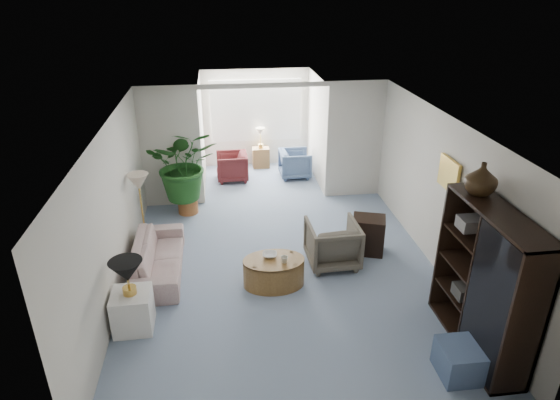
{
  "coord_description": "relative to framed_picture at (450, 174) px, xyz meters",
  "views": [
    {
      "loc": [
        -0.9,
        -6.31,
        4.36
      ],
      "look_at": [
        0.0,
        0.6,
        1.1
      ],
      "focal_mm": 30.63,
      "sensor_mm": 36.0,
      "label": 1
    }
  ],
  "objects": [
    {
      "name": "floor",
      "position": [
        -2.46,
        0.1,
        -1.7
      ],
      "size": [
        6.0,
        6.0,
        0.0
      ],
      "primitive_type": "plane",
      "color": "#8A99B6",
      "rests_on": "ground"
    },
    {
      "name": "sunroom_floor",
      "position": [
        -2.46,
        4.2,
        -1.7
      ],
      "size": [
        2.6,
        2.6,
        0.0
      ],
      "primitive_type": "plane",
      "color": "#8A99B6",
      "rests_on": "ground"
    },
    {
      "name": "back_pier_left",
      "position": [
        -4.36,
        3.1,
        -0.45
      ],
      "size": [
        1.2,
        0.12,
        2.5
      ],
      "primitive_type": "cube",
      "color": "silver",
      "rests_on": "ground"
    },
    {
      "name": "back_pier_right",
      "position": [
        -0.56,
        3.1,
        -0.45
      ],
      "size": [
        1.2,
        0.12,
        2.5
      ],
      "primitive_type": "cube",
      "color": "silver",
      "rests_on": "ground"
    },
    {
      "name": "back_header",
      "position": [
        -2.46,
        3.1,
        0.75
      ],
      "size": [
        2.6,
        0.12,
        0.1
      ],
      "primitive_type": "cube",
      "color": "silver",
      "rests_on": "back_pier_left"
    },
    {
      "name": "window_pane",
      "position": [
        -2.46,
        5.28,
        -0.3
      ],
      "size": [
        2.2,
        0.02,
        1.5
      ],
      "primitive_type": "cube",
      "color": "white"
    },
    {
      "name": "window_blinds",
      "position": [
        -2.46,
        5.25,
        -0.3
      ],
      "size": [
        2.2,
        0.02,
        1.5
      ],
      "primitive_type": "cube",
      "color": "white"
    },
    {
      "name": "framed_picture",
      "position": [
        0.0,
        0.0,
        0.0
      ],
      "size": [
        0.04,
        0.5,
        0.4
      ],
      "primitive_type": "cube",
      "color": "#AEA78B"
    },
    {
      "name": "sofa",
      "position": [
        -4.46,
        0.55,
        -1.43
      ],
      "size": [
        0.76,
        1.89,
        0.55
      ],
      "primitive_type": "imported",
      "rotation": [
        0.0,
        0.0,
        1.58
      ],
      "color": "beige",
      "rests_on": "ground"
    },
    {
      "name": "end_table",
      "position": [
        -4.66,
        -0.8,
        -1.42
      ],
      "size": [
        0.52,
        0.52,
        0.56
      ],
      "primitive_type": "cube",
      "rotation": [
        0.0,
        0.0,
        0.01
      ],
      "color": "white",
      "rests_on": "ground"
    },
    {
      "name": "table_lamp",
      "position": [
        -4.66,
        -0.8,
        -0.79
      ],
      "size": [
        0.44,
        0.44,
        0.3
      ],
      "primitive_type": "cone",
      "color": "black",
      "rests_on": "end_table"
    },
    {
      "name": "floor_lamp",
      "position": [
        -4.76,
        1.4,
        -0.45
      ],
      "size": [
        0.36,
        0.36,
        0.28
      ],
      "primitive_type": "cone",
      "color": "beige",
      "rests_on": "ground"
    },
    {
      "name": "coffee_table",
      "position": [
        -2.65,
        -0.04,
        -1.47
      ],
      "size": [
        1.05,
        1.05,
        0.45
      ],
      "primitive_type": "cylinder",
      "rotation": [
        0.0,
        0.0,
        -0.11
      ],
      "color": "olive",
      "rests_on": "ground"
    },
    {
      "name": "coffee_bowl",
      "position": [
        -2.7,
        0.06,
        -1.22
      ],
      "size": [
        0.25,
        0.25,
        0.05
      ],
      "primitive_type": "imported",
      "rotation": [
        0.0,
        0.0,
        -0.11
      ],
      "color": "silver",
      "rests_on": "coffee_table"
    },
    {
      "name": "coffee_cup",
      "position": [
        -2.5,
        -0.14,
        -1.2
      ],
      "size": [
        0.12,
        0.12,
        0.1
      ],
      "primitive_type": "imported",
      "rotation": [
        0.0,
        0.0,
        -0.11
      ],
      "color": "beige",
      "rests_on": "coffee_table"
    },
    {
      "name": "wingback_chair",
      "position": [
        -1.62,
        0.44,
        -1.32
      ],
      "size": [
        0.84,
        0.86,
        0.76
      ],
      "primitive_type": "imported",
      "rotation": [
        0.0,
        0.0,
        3.17
      ],
      "color": "#5F584B",
      "rests_on": "ground"
    },
    {
      "name": "side_table_dark",
      "position": [
        -0.92,
        0.74,
        -1.37
      ],
      "size": [
        0.65,
        0.58,
        0.65
      ],
      "primitive_type": "cube",
      "rotation": [
        0.0,
        0.0,
        -0.32
      ],
      "color": "black",
      "rests_on": "ground"
    },
    {
      "name": "entertainment_cabinet",
      "position": [
        -0.23,
        -1.7,
        -0.74
      ],
      "size": [
        0.46,
        1.74,
        1.93
      ],
      "primitive_type": "cube",
      "color": "black",
      "rests_on": "ground"
    },
    {
      "name": "cabinet_urn",
      "position": [
        -0.23,
        -1.2,
        0.43
      ],
      "size": [
        0.39,
        0.39,
        0.41
      ],
      "primitive_type": "imported",
      "color": "#312110",
      "rests_on": "entertainment_cabinet"
    },
    {
      "name": "ottoman",
      "position": [
        -0.65,
        -2.18,
        -1.49
      ],
      "size": [
        0.52,
        0.52,
        0.41
      ],
      "primitive_type": "cube",
      "rotation": [
        0.0,
        0.0,
        -0.02
      ],
      "color": "slate",
      "rests_on": "ground"
    },
    {
      "name": "plant_pot",
      "position": [
        -4.09,
        2.69,
        -1.54
      ],
      "size": [
        0.4,
        0.4,
        0.32
      ],
      "primitive_type": "cylinder",
      "color": "#95562B",
      "rests_on": "ground"
    },
    {
      "name": "house_plant",
      "position": [
        -4.09,
        2.69,
        -0.64
      ],
      "size": [
        1.33,
        1.15,
        1.48
      ],
      "primitive_type": "imported",
      "color": "#1D4F1B",
      "rests_on": "plant_pot"
    },
    {
      "name": "sunroom_chair_blue",
      "position": [
        -1.63,
        4.32,
        -1.37
      ],
      "size": [
        0.73,
        0.71,
        0.66
      ],
      "primitive_type": "imported",
      "rotation": [
        0.0,
        0.0,
        1.58
      ],
      "color": "slate",
      "rests_on": "ground"
    },
    {
      "name": "sunroom_chair_maroon",
      "position": [
        -3.13,
        4.32,
        -1.37
      ],
      "size": [
        0.73,
        0.71,
        0.66
      ],
      "primitive_type": "imported",
      "rotation": [
        0.0,
        0.0,
        -1.56
      ],
      "color": "#571D1F",
      "rests_on": "ground"
    },
    {
      "name": "sunroom_table",
      "position": [
        -2.38,
        5.07,
        -1.45
      ],
      "size": [
        0.42,
        0.33,
        0.5
      ],
      "primitive_type": "cube",
      "rotation": [
        0.0,
        0.0,
        0.01
      ],
      "color": "olive",
      "rests_on": "ground"
    },
    {
      "name": "shelf_clutter",
      "position": [
        -0.28,
        -1.78,
        -0.61
      ],
      "size": [
        0.3,
        1.28,
        1.06
      ],
      "color": "black",
      "rests_on": "entertainment_cabinet"
    }
  ]
}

